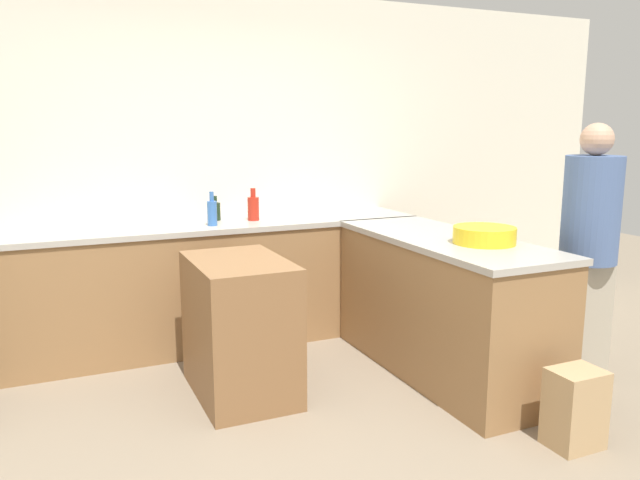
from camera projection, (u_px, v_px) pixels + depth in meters
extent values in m
plane|color=gray|center=(299.00, 440.00, 3.33)|extent=(14.00, 14.00, 0.00)
cube|color=silver|center=(200.00, 164.00, 4.93)|extent=(8.00, 0.06, 2.70)
cube|color=olive|center=(215.00, 285.00, 4.78)|extent=(3.16, 0.65, 0.89)
cube|color=#ADA89E|center=(213.00, 225.00, 4.70)|extent=(3.19, 0.68, 0.04)
cube|color=olive|center=(443.00, 308.00, 4.19)|extent=(0.66, 1.77, 0.89)
cube|color=#ADA89E|center=(445.00, 240.00, 4.11)|extent=(0.69, 1.80, 0.04)
cube|color=brown|center=(240.00, 328.00, 3.85)|extent=(0.55, 0.83, 0.86)
cylinder|color=yellow|center=(484.00, 235.00, 3.86)|extent=(0.39, 0.39, 0.11)
cylinder|color=red|center=(253.00, 209.00, 4.79)|extent=(0.09, 0.09, 0.18)
cylinder|color=red|center=(253.00, 193.00, 4.76)|extent=(0.04, 0.04, 0.07)
cylinder|color=black|center=(215.00, 212.00, 4.79)|extent=(0.09, 0.09, 0.14)
cylinder|color=black|center=(215.00, 199.00, 4.78)|extent=(0.04, 0.04, 0.05)
cylinder|color=#386BB7|center=(212.00, 213.00, 4.54)|extent=(0.07, 0.07, 0.18)
cylinder|color=#386BB7|center=(212.00, 196.00, 4.52)|extent=(0.03, 0.03, 0.07)
cube|color=#ADA38E|center=(582.00, 323.00, 4.02)|extent=(0.31, 0.19, 0.80)
cylinder|color=#4C6699|center=(591.00, 210.00, 3.89)|extent=(0.35, 0.35, 0.67)
sphere|color=tan|center=(597.00, 139.00, 3.81)|extent=(0.20, 0.20, 0.20)
cube|color=tan|center=(575.00, 408.00, 3.24)|extent=(0.27, 0.22, 0.42)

